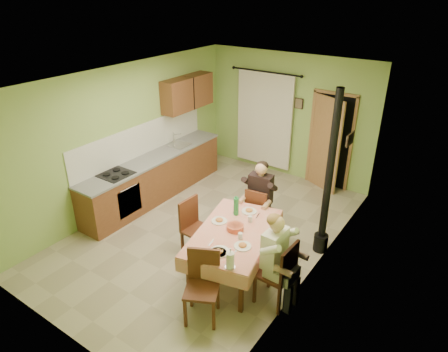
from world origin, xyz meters
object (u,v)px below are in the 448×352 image
Objects in this scene: chair_left at (198,240)px; man_far at (260,191)px; dining_table at (234,252)px; stove_flue at (326,197)px; chair_far at (258,221)px; man_right at (277,250)px; chair_near at (202,300)px; chair_right at (275,285)px.

man_far is at bearing 157.29° from chair_left.
stove_flue is at bearing 42.95° from dining_table.
chair_far is 1.20m from chair_left.
chair_left is 0.36× the size of stove_flue.
stove_flue is (0.08, 1.52, 0.15)m from man_right.
chair_near is (0.38, -2.14, 0.00)m from chair_far.
chair_right is 0.73× the size of man_right.
chair_near is at bearing 144.17° from man_right.
chair_left is at bearing -123.30° from chair_far.
dining_table is at bearing 78.75° from man_right.
man_right reaches higher than chair_near.
man_far reaches higher than chair_near.
chair_right reaches higher than chair_near.
dining_table is 1.96× the size of chair_near.
man_right reaches higher than chair_right.
dining_table is 1.41× the size of man_right.
chair_right is 0.59m from man_right.
man_right is at bearing -59.26° from chair_far.
chair_left is at bearing -76.48° from chair_near.
man_far reaches higher than dining_table.
chair_near is 1.06m from chair_right.
man_right is (-0.02, 0.00, 0.59)m from chair_right.
stove_flue is at bearing 3.05° from chair_far.
stove_flue is (0.07, 1.52, 0.73)m from chair_right.
chair_near reaches higher than dining_table.
man_right is (1.03, -1.32, 0.59)m from chair_far.
chair_left is 1.68m from man_right.
dining_table is at bearing -86.70° from chair_far.
chair_left is (-0.90, 1.06, 0.00)m from chair_near.
man_right is at bearing 90.00° from chair_right.
man_far reaches higher than chair_left.
dining_table is 0.86m from chair_right.
man_far is at bearing -170.44° from stove_flue.
man_right is at bearing -155.17° from chair_near.
dining_table is at bearing 78.95° from chair_right.
dining_table is 1.72m from stove_flue.
chair_right is 0.73× the size of man_far.
dining_table is at bearing -107.52° from chair_near.
dining_table is 1.25m from man_far.
chair_left is 0.72× the size of man_far.
dining_table is 1.14m from chair_far.
man_right is 1.53m from stove_flue.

